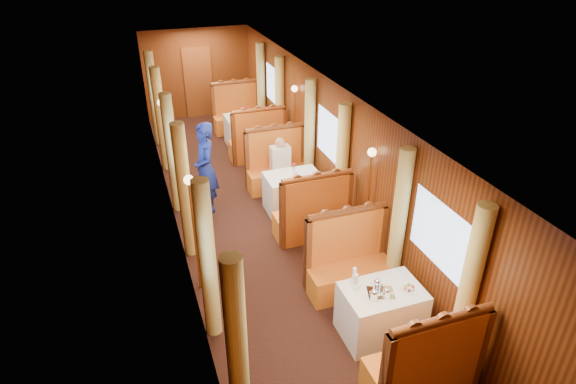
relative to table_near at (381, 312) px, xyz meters
name	(u,v)px	position (x,y,z in m)	size (l,w,h in m)	color
floor	(257,216)	(-0.75, 3.50, -0.38)	(3.00, 12.00, 0.01)	black
ceiling	(252,90)	(-0.75, 3.50, 2.12)	(3.00, 12.00, 0.01)	silver
wall_far	(198,74)	(-0.75, 9.50, 0.88)	(3.00, 2.50, 0.01)	brown
wall_left	(171,169)	(-2.25, 3.50, 0.88)	(12.00, 2.50, 0.01)	brown
wall_right	(330,146)	(0.75, 3.50, 0.88)	(12.00, 2.50, 0.01)	brown
doorway_far	(199,83)	(-0.75, 9.47, 0.62)	(0.80, 0.04, 2.00)	brown
table_near	(381,312)	(0.00, 0.00, 0.00)	(1.05, 0.72, 0.75)	white
banquette_near_fwd	(424,366)	(0.00, -1.01, 0.05)	(1.30, 0.55, 1.34)	#BD3F15
banquette_near_aft	(348,265)	(0.00, 1.01, 0.05)	(1.30, 0.55, 1.34)	#BD3F15
table_mid	(293,193)	(0.00, 3.50, 0.00)	(1.05, 0.72, 0.75)	white
banquette_mid_fwd	(312,217)	(0.00, 2.49, 0.05)	(1.30, 0.55, 1.34)	#BD3F15
banquette_mid_aft	(277,169)	(0.00, 4.51, 0.05)	(1.30, 0.55, 1.34)	#BD3F15
table_far	(247,130)	(0.00, 7.00, 0.00)	(1.05, 0.72, 0.75)	white
banquette_far_fwd	(258,143)	(0.00, 5.99, 0.05)	(1.30, 0.55, 1.34)	#BD3F15
banquette_far_aft	(237,115)	(0.00, 8.01, 0.05)	(1.30, 0.55, 1.34)	#BD3F15
tea_tray	(381,293)	(-0.07, -0.04, 0.38)	(0.34, 0.26, 0.01)	silver
teapot_left	(374,297)	(-0.22, -0.13, 0.44)	(0.16, 0.12, 0.13)	silver
teapot_right	(386,294)	(-0.04, -0.15, 0.43)	(0.15, 0.11, 0.12)	silver
teapot_back	(377,285)	(-0.07, 0.05, 0.44)	(0.15, 0.12, 0.13)	silver
fruit_plate	(409,289)	(0.31, -0.10, 0.39)	(0.23, 0.23, 0.05)	white
cup_inboard	(356,284)	(-0.35, 0.12, 0.48)	(0.08, 0.08, 0.26)	white
cup_outboard	(354,278)	(-0.32, 0.24, 0.48)	(0.08, 0.08, 0.26)	white
rose_vase_mid	(294,167)	(0.02, 3.51, 0.55)	(0.06, 0.06, 0.36)	silver
rose_vase_far	(245,109)	(-0.01, 7.03, 0.55)	(0.06, 0.06, 0.36)	silver
window_left_near	(210,285)	(-2.24, 0.00, 1.07)	(1.20, 0.90, 0.01)	#8EADD6
curtain_left_near_a	(237,352)	(-2.13, -0.78, 0.80)	(0.22, 0.22, 2.35)	#DED172
curtain_left_near_b	(208,262)	(-2.13, 0.78, 0.80)	(0.22, 0.22, 2.35)	#DED172
window_right_near	(440,235)	(0.74, 0.00, 1.07)	(1.20, 0.90, 0.01)	#8EADD6
curtain_right_near_a	(468,292)	(0.63, -0.78, 0.80)	(0.22, 0.22, 2.35)	#DED172
curtain_right_near_b	(399,224)	(0.63, 0.78, 0.80)	(0.22, 0.22, 2.35)	#DED172
window_left_mid	(170,158)	(-2.24, 3.50, 1.07)	(1.20, 0.90, 0.01)	#8EADD6
curtain_left_mid_a	(185,192)	(-2.13, 2.72, 0.80)	(0.22, 0.22, 2.35)	#DED172
curtain_left_mid_b	(172,154)	(-2.13, 4.28, 0.80)	(0.22, 0.22, 2.35)	#DED172
window_right_mid	(330,137)	(0.74, 3.50, 1.07)	(1.20, 0.90, 0.01)	#8EADD6
curtain_right_mid_a	(342,168)	(0.63, 2.72, 0.80)	(0.22, 0.22, 2.35)	#DED172
curtain_right_mid_b	(310,136)	(0.63, 4.28, 0.80)	(0.22, 0.22, 2.35)	#DED172
window_left_far	(151,98)	(-2.24, 7.00, 1.07)	(1.20, 0.90, 0.01)	#8EADD6
curtain_left_far_a	(161,120)	(-2.13, 6.22, 0.80)	(0.22, 0.22, 2.35)	#DED172
curtain_left_far_b	(154,99)	(-2.13, 7.78, 0.80)	(0.22, 0.22, 2.35)	#DED172
window_right_far	(274,86)	(0.74, 7.00, 1.07)	(1.20, 0.90, 0.01)	#8EADD6
curtain_right_far_a	(280,107)	(0.63, 6.22, 0.80)	(0.22, 0.22, 2.35)	#DED172
curtain_right_far_b	(261,88)	(0.63, 7.78, 0.80)	(0.22, 0.22, 2.35)	#DED172
sconce_left_fore	(192,211)	(-2.15, 1.75, 1.01)	(0.14, 0.14, 1.95)	#BF8C3F
sconce_right_fore	(369,181)	(0.65, 1.75, 1.01)	(0.14, 0.14, 1.95)	#BF8C3F
sconce_left_aft	(164,126)	(-2.15, 5.25, 1.01)	(0.14, 0.14, 1.95)	#BF8C3F
sconce_right_aft	(294,111)	(0.65, 5.25, 1.01)	(0.14, 0.14, 1.95)	#BF8C3F
steward	(206,168)	(-1.57, 4.05, 0.53)	(0.66, 0.43, 1.80)	navy
passenger	(281,160)	(0.00, 4.27, 0.37)	(0.40, 0.44, 0.76)	beige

